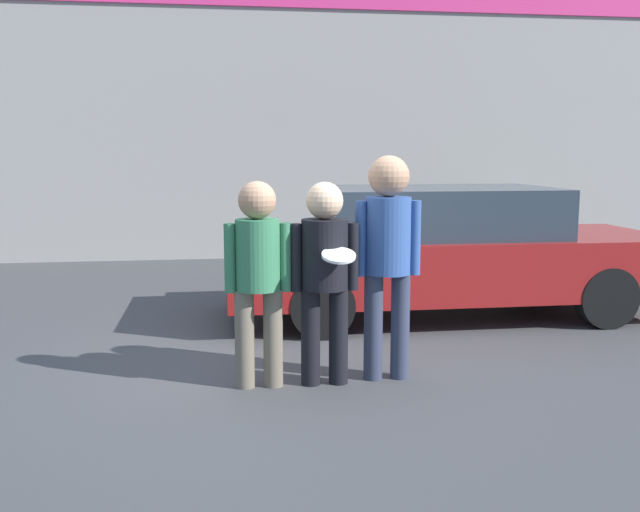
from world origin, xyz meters
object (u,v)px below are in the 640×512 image
at_px(person_middle_with_frisbee, 325,266).
at_px(shrub, 487,231).
at_px(parked_car_near, 442,251).
at_px(person_left, 258,268).
at_px(person_right, 388,246).

relative_size(person_middle_with_frisbee, shrub, 1.73).
xyz_separation_m(person_middle_with_frisbee, shrub, (3.74, 6.18, -0.48)).
bearing_deg(shrub, parked_car_near, -117.61).
xyz_separation_m(person_left, person_middle_with_frisbee, (0.51, -0.01, 0.00)).
height_order(person_middle_with_frisbee, shrub, person_middle_with_frisbee).
height_order(person_left, person_right, person_right).
height_order(person_left, shrub, person_left).
xyz_separation_m(person_left, shrub, (4.25, 6.17, -0.48)).
distance_m(person_middle_with_frisbee, shrub, 7.24).
bearing_deg(person_middle_with_frisbee, person_left, 179.26).
xyz_separation_m(person_right, parked_car_near, (1.13, 2.10, -0.35)).
height_order(person_right, shrub, person_right).
bearing_deg(person_right, shrub, 62.17).
bearing_deg(parked_car_near, person_middle_with_frisbee, -127.13).
bearing_deg(parked_car_near, person_left, -134.92).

